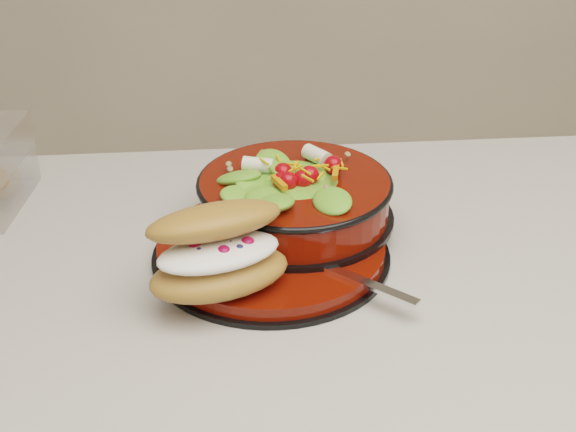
{
  "coord_description": "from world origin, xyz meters",
  "views": [
    {
      "loc": [
        -0.05,
        -0.65,
        1.37
      ],
      "look_at": [
        0.02,
        0.1,
        0.94
      ],
      "focal_mm": 50.0,
      "sensor_mm": 36.0,
      "label": 1
    }
  ],
  "objects": [
    {
      "name": "fork",
      "position": [
        0.07,
        0.01,
        0.92
      ],
      "size": [
        0.13,
        0.12,
        0.0
      ],
      "rotation": [
        0.0,
        0.0,
        0.83
      ],
      "color": "silver",
      "rests_on": "dinner_plate"
    },
    {
      "name": "dinner_plate",
      "position": [
        -0.0,
        0.08,
        0.91
      ],
      "size": [
        0.26,
        0.26,
        0.02
      ],
      "rotation": [
        0.0,
        0.0,
        -0.33
      ],
      "color": "black",
      "rests_on": "island_counter"
    },
    {
      "name": "croissant",
      "position": [
        -0.06,
        0.0,
        0.96
      ],
      "size": [
        0.15,
        0.13,
        0.08
      ],
      "rotation": [
        0.0,
        0.0,
        0.3
      ],
      "color": "#A87033",
      "rests_on": "dinner_plate"
    },
    {
      "name": "salad_bowl",
      "position": [
        0.03,
        0.13,
        0.95
      ],
      "size": [
        0.22,
        0.22,
        0.09
      ],
      "rotation": [
        0.0,
        0.0,
        -0.37
      ],
      "color": "black",
      "rests_on": "dinner_plate"
    }
  ]
}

